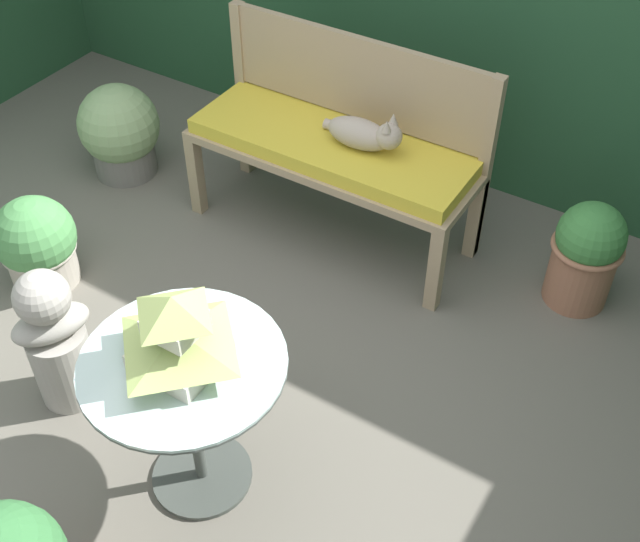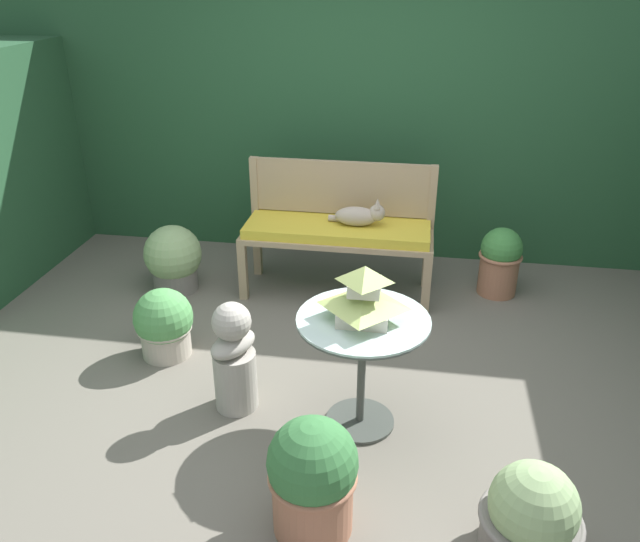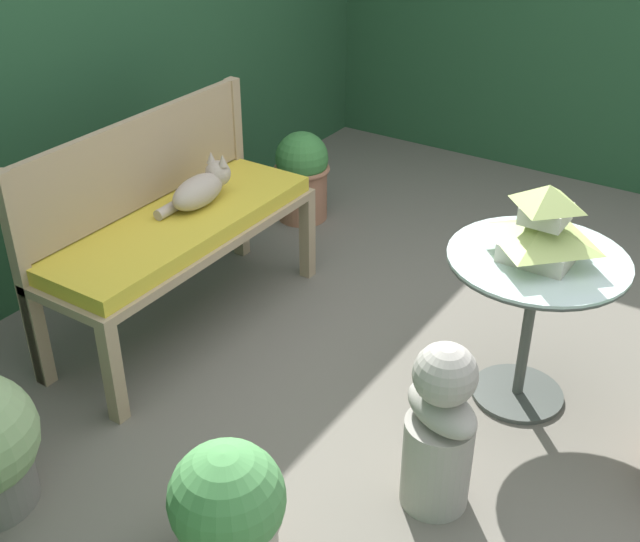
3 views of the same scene
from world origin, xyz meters
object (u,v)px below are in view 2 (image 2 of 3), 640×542
at_px(garden_bench, 337,235).
at_px(garden_bust, 234,358).
at_px(cat, 360,215).
at_px(potted_plant_hedge_corner, 500,260).
at_px(potted_plant_table_far, 313,477).
at_px(patio_table, 363,342).
at_px(pagoda_birdhouse, 364,297).
at_px(potted_plant_bench_left, 531,517).
at_px(potted_plant_table_near, 164,324).
at_px(potted_plant_path_edge, 173,259).

relative_size(garden_bench, garden_bust, 2.13).
height_order(garden_bench, cat, cat).
relative_size(potted_plant_hedge_corner, potted_plant_table_far, 0.92).
height_order(patio_table, pagoda_birdhouse, pagoda_birdhouse).
distance_m(potted_plant_bench_left, potted_plant_table_near, 2.40).
bearing_deg(potted_plant_table_near, potted_plant_table_far, -45.98).
height_order(cat, patio_table, cat).
distance_m(pagoda_birdhouse, potted_plant_path_edge, 2.13).
height_order(garden_bench, potted_plant_path_edge, garden_bench).
bearing_deg(patio_table, potted_plant_table_far, -100.33).
relative_size(patio_table, potted_plant_table_far, 1.20).
bearing_deg(potted_plant_table_far, garden_bench, 95.22).
relative_size(cat, potted_plant_path_edge, 0.82).
bearing_deg(potted_plant_bench_left, garden_bust, 153.08).
bearing_deg(potted_plant_hedge_corner, garden_bust, -133.93).
height_order(garden_bust, potted_plant_hedge_corner, garden_bust).
distance_m(garden_bench, patio_table, 1.52).
relative_size(potted_plant_bench_left, potted_plant_table_near, 0.99).
xyz_separation_m(pagoda_birdhouse, garden_bust, (-0.70, 0.04, -0.47)).
height_order(pagoda_birdhouse, potted_plant_bench_left, pagoda_birdhouse).
bearing_deg(garden_bench, potted_plant_table_near, -133.41).
xyz_separation_m(potted_plant_bench_left, potted_plant_table_far, (-0.92, -0.01, 0.09)).
height_order(cat, potted_plant_table_near, cat).
distance_m(potted_plant_table_near, potted_plant_table_far, 1.67).
distance_m(pagoda_birdhouse, potted_plant_hedge_corner, 1.95).
xyz_separation_m(garden_bust, potted_plant_table_far, (0.57, -0.77, -0.03)).
xyz_separation_m(cat, potted_plant_hedge_corner, (1.04, 0.17, -0.36)).
xyz_separation_m(garden_bench, potted_plant_bench_left, (1.12, -2.21, -0.27)).
relative_size(pagoda_birdhouse, potted_plant_table_far, 0.60).
xyz_separation_m(potted_plant_path_edge, potted_plant_table_near, (0.27, -0.86, -0.03)).
bearing_deg(potted_plant_hedge_corner, patio_table, -117.50).
xyz_separation_m(patio_table, garden_bust, (-0.70, 0.04, -0.20)).
bearing_deg(potted_plant_table_far, garden_bust, 126.61).
height_order(potted_plant_path_edge, potted_plant_table_near, potted_plant_path_edge).
xyz_separation_m(garden_bench, potted_plant_path_edge, (-1.23, -0.15, -0.22)).
distance_m(cat, potted_plant_table_near, 1.58).
height_order(patio_table, potted_plant_table_near, patio_table).
bearing_deg(patio_table, potted_plant_hedge_corner, 62.50).
height_order(pagoda_birdhouse, potted_plant_hedge_corner, pagoda_birdhouse).
distance_m(patio_table, potted_plant_table_far, 0.78).
bearing_deg(patio_table, potted_plant_path_edge, 139.57).
xyz_separation_m(potted_plant_table_near, potted_plant_table_far, (1.16, -1.20, 0.07)).
xyz_separation_m(garden_bust, potted_plant_bench_left, (1.49, -0.76, -0.12)).
relative_size(pagoda_birdhouse, potted_plant_table_near, 0.75).
xyz_separation_m(garden_bench, pagoda_birdhouse, (0.34, -1.49, 0.31)).
relative_size(patio_table, potted_plant_table_near, 1.51).
distance_m(cat, potted_plant_bench_left, 2.46).
bearing_deg(cat, potted_plant_path_edge, -175.37).
bearing_deg(potted_plant_table_near, potted_plant_path_edge, 107.39).
bearing_deg(potted_plant_hedge_corner, garden_bench, -171.28).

